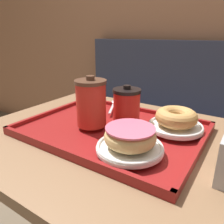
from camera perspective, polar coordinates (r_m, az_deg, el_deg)
wall_behind at (r=1.63m, az=24.66°, el=23.79°), size 8.00×0.05×2.40m
booth_bench at (r=1.58m, az=18.48°, el=-8.69°), size 1.66×0.44×1.00m
cafe_table at (r=0.74m, az=1.58°, el=-18.55°), size 0.88×0.66×0.76m
serving_tray at (r=0.67m, az=-0.00°, el=-4.55°), size 0.52×0.39×0.02m
coffee_cup_front at (r=0.64m, az=-5.48°, el=2.43°), size 0.09×0.09×0.15m
coffee_cup_rear at (r=0.67m, az=3.82°, el=1.73°), size 0.09×0.09×0.12m
plate_with_chocolate_donut at (r=0.53m, az=4.66°, el=-9.13°), size 0.16×0.16×0.01m
donut_chocolate_glazed at (r=0.51m, az=4.75°, el=-6.28°), size 0.12×0.12×0.04m
plate_with_plain_donut at (r=0.66m, az=16.19°, el=-3.57°), size 0.16×0.16×0.01m
donut_plain at (r=0.65m, az=16.43°, el=-1.25°), size 0.12×0.12×0.04m
spoon at (r=0.85m, az=0.40°, el=2.21°), size 0.08×0.14×0.01m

